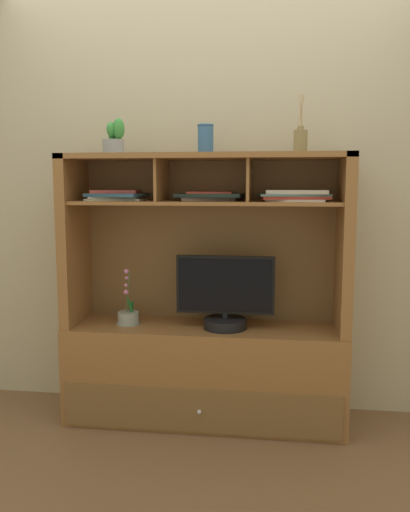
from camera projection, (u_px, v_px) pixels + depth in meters
floor_plane at (205, 419)px, 3.15m from camera, size 6.00×6.00×0.02m
back_wall at (211, 179)px, 3.21m from camera, size 6.00×0.02×2.80m
media_console at (205, 341)px, 3.10m from camera, size 1.60×0.47×1.54m
tv_monitor at (225, 299)px, 3.00m from camera, size 0.55×0.24×0.42m
potted_orchid at (128, 316)px, 3.11m from camera, size 0.14×0.14×0.33m
magazine_stack_left at (295, 196)px, 2.91m from camera, size 0.40×0.29×0.06m
magazine_stack_centre at (209, 196)px, 3.03m from camera, size 0.39×0.25×0.05m
magazine_stack_right at (116, 195)px, 3.04m from camera, size 0.34×0.29×0.06m
diffuser_bottle at (300, 141)px, 2.88m from camera, size 0.07×0.07×0.31m
potted_succulent at (114, 140)px, 2.99m from camera, size 0.14×0.14×0.20m
ceramic_vase at (206, 139)px, 2.95m from camera, size 0.09×0.09×0.16m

